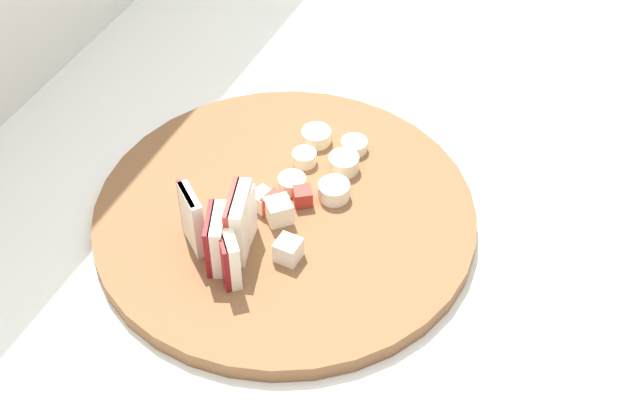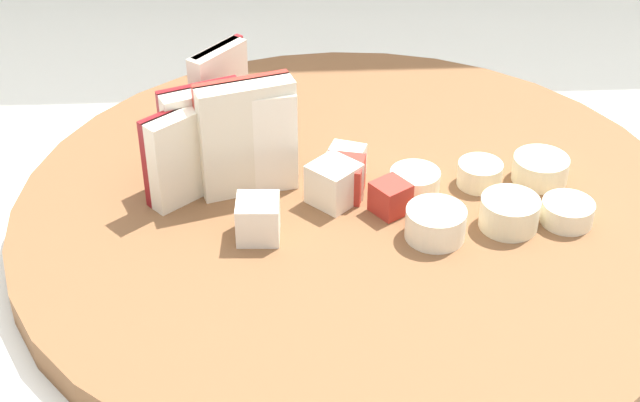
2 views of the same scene
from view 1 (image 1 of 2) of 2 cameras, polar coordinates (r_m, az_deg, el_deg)
name	(u,v)px [view 1 (image 1 of 2)]	position (r m, az deg, el deg)	size (l,w,h in m)	color
cutting_board	(285,218)	(0.88, -2.10, -0.99)	(0.35, 0.35, 0.02)	brown
apple_wedge_fan	(225,230)	(0.82, -5.64, -1.74)	(0.08, 0.08, 0.06)	maroon
apple_dice_pile	(273,218)	(0.86, -2.78, -1.02)	(0.09, 0.07, 0.02)	#B22D23
banana_slice_rows	(327,163)	(0.91, 0.39, 2.25)	(0.10, 0.08, 0.02)	white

